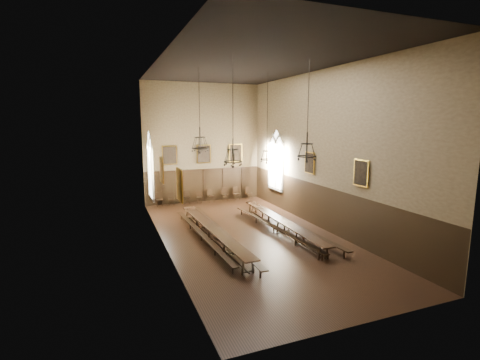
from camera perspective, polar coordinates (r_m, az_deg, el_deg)
floor at (r=19.16m, az=1.38°, el=-9.15°), size 9.00×18.00×0.02m
ceiling at (r=18.37m, az=1.50°, el=18.56°), size 9.00×18.00×0.02m
wall_back at (r=26.74m, az=-6.07°, el=6.00°), size 9.00×0.02×9.00m
wall_front at (r=10.56m, az=20.64°, el=0.04°), size 9.00×0.02×9.00m
wall_left at (r=17.01m, az=-12.76°, el=3.81°), size 0.02×18.00×9.00m
wall_right at (r=20.38m, az=13.26°, el=4.71°), size 0.02×18.00×9.00m
wainscot_panelling at (r=18.79m, az=1.39°, el=-5.51°), size 9.00×18.00×2.50m
table_left at (r=18.25m, az=-4.51°, el=-8.87°), size 1.07×9.62×0.75m
table_right at (r=19.80m, az=6.73°, el=-7.45°), size 0.86×9.39×0.73m
bench_left_outer at (r=18.39m, az=-6.39°, el=-9.10°), size 0.62×9.41×0.42m
bench_left_inner at (r=18.53m, az=-3.01°, el=-8.78°), size 0.38×10.75×0.48m
bench_right_inner at (r=19.56m, az=5.58°, el=-7.95°), size 0.84×9.26×0.42m
bench_right_outer at (r=20.32m, az=7.95°, el=-7.23°), size 0.82×10.28×0.46m
chair_0 at (r=26.18m, az=-13.05°, el=-3.55°), size 0.48×0.48×1.03m
chair_1 at (r=26.38m, az=-11.17°, el=-3.43°), size 0.50×0.50×0.95m
chair_2 at (r=26.53m, az=-8.74°, el=-3.24°), size 0.56×0.56×1.02m
chair_3 at (r=26.77m, az=-6.69°, el=-3.16°), size 0.49×0.49×0.89m
chair_4 at (r=27.02m, az=-4.87°, el=-2.94°), size 0.50×0.50×1.00m
chair_5 at (r=27.31m, az=-2.54°, el=-2.78°), size 0.47×0.47×1.00m
chair_6 at (r=27.66m, az=-0.60°, el=-2.61°), size 0.52×0.52×1.01m
chair_7 at (r=27.96m, az=1.44°, el=-2.49°), size 0.53×0.53×0.99m
chandelier_back_left at (r=19.42m, az=-6.57°, el=6.02°), size 0.94×0.94×4.49m
chandelier_back_right at (r=21.33m, az=4.43°, el=4.40°), size 0.80×0.80×5.30m
chandelier_front_left at (r=15.50m, az=-1.15°, el=4.20°), size 0.84×0.84×4.78m
chandelier_front_right at (r=17.13m, az=10.90°, el=4.78°), size 0.94×0.94×4.69m
portrait_back_0 at (r=26.11m, az=-11.49°, el=4.02°), size 1.10×0.12×1.40m
portrait_back_1 at (r=26.67m, az=-5.97°, el=4.27°), size 1.10×0.12×1.40m
portrait_back_2 at (r=27.47m, az=-0.72°, el=4.48°), size 1.10×0.12×1.40m
portrait_left_0 at (r=18.10m, az=-12.74°, el=1.59°), size 0.12×1.00×1.30m
portrait_left_1 at (r=13.72m, az=-9.90°, el=-0.81°), size 0.12×1.00×1.30m
portrait_right_0 at (r=21.22m, az=11.36°, el=2.79°), size 0.12×1.00×1.30m
portrait_right_1 at (r=17.63m, az=19.23°, el=1.09°), size 0.12×1.00×1.30m
window_right at (r=25.16m, az=5.92°, el=3.27°), size 0.20×2.20×4.60m
window_left at (r=22.56m, az=-14.56°, el=2.29°), size 0.20×2.20×4.60m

